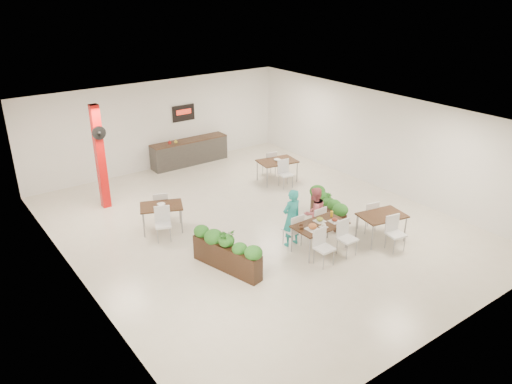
# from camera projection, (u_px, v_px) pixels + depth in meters

# --- Properties ---
(ground) EXTENTS (12.00, 12.00, 0.00)m
(ground) POSITION_uv_depth(u_px,v_px,m) (257.00, 225.00, 14.28)
(ground) COLOR beige
(ground) RESTS_ON ground
(room_shell) EXTENTS (10.10, 12.10, 3.22)m
(room_shell) POSITION_uv_depth(u_px,v_px,m) (257.00, 159.00, 13.49)
(room_shell) COLOR white
(room_shell) RESTS_ON ground
(red_column) EXTENTS (0.40, 0.41, 3.20)m
(red_column) POSITION_uv_depth(u_px,v_px,m) (100.00, 156.00, 14.81)
(red_column) COLOR red
(red_column) RESTS_ON ground
(service_counter) EXTENTS (3.00, 0.64, 2.20)m
(service_counter) POSITION_uv_depth(u_px,v_px,m) (189.00, 151.00, 18.82)
(service_counter) COLOR #2F2C2A
(service_counter) RESTS_ON ground
(main_table) EXTENTS (1.40, 1.62, 0.92)m
(main_table) POSITION_uv_depth(u_px,v_px,m) (320.00, 228.00, 12.74)
(main_table) COLOR black
(main_table) RESTS_ON ground
(diner_man) EXTENTS (0.58, 0.38, 1.58)m
(diner_man) POSITION_uv_depth(u_px,v_px,m) (292.00, 218.00, 12.95)
(diner_man) COLOR teal
(diner_man) RESTS_ON ground
(diner_woman) EXTENTS (0.69, 0.54, 1.43)m
(diner_woman) POSITION_uv_depth(u_px,v_px,m) (314.00, 212.00, 13.41)
(diner_woman) COLOR #D75F6D
(diner_woman) RESTS_ON ground
(planter_left) EXTENTS (0.82, 2.02, 1.08)m
(planter_left) POSITION_uv_depth(u_px,v_px,m) (227.00, 250.00, 11.93)
(planter_left) COLOR black
(planter_left) RESTS_ON ground
(planter_right) EXTENTS (0.73, 1.68, 0.89)m
(planter_right) POSITION_uv_depth(u_px,v_px,m) (328.00, 206.00, 14.32)
(planter_right) COLOR black
(planter_right) RESTS_ON ground
(side_table_a) EXTENTS (1.36, 1.65, 0.92)m
(side_table_a) POSITION_uv_depth(u_px,v_px,m) (162.00, 210.00, 13.78)
(side_table_a) COLOR black
(side_table_a) RESTS_ON ground
(side_table_b) EXTENTS (1.41, 1.67, 0.92)m
(side_table_b) POSITION_uv_depth(u_px,v_px,m) (277.00, 164.00, 17.13)
(side_table_b) COLOR black
(side_table_b) RESTS_ON ground
(side_table_c) EXTENTS (1.33, 1.67, 0.92)m
(side_table_c) POSITION_uv_depth(u_px,v_px,m) (382.00, 219.00, 13.25)
(side_table_c) COLOR black
(side_table_c) RESTS_ON ground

